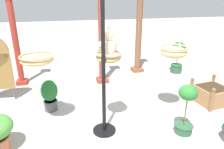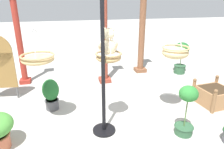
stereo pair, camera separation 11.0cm
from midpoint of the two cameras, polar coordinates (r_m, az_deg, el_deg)
The scene contains 13 objects.
ground_plane at distance 4.27m, azimuth -0.16°, elevation -14.27°, with size 40.00×40.00×0.00m, color #ADAAA3.
display_pole_central at distance 3.76m, azimuth -3.10°, elevation -4.91°, with size 0.44×0.44×2.60m.
hanging_basket_with_teddy at distance 3.81m, azimuth -1.81°, elevation 4.87°, with size 0.49×0.49×0.63m.
teddy_bear at distance 3.78m, azimuth -1.93°, elevation 8.28°, with size 0.37×0.32×0.53m.
hanging_basket_left_high at distance 3.99m, azimuth -20.60°, elevation 3.93°, with size 0.61×0.61×0.65m.
hanging_basket_right_low at distance 4.48m, azimuth 15.91°, elevation 6.07°, with size 0.56×0.56×0.60m.
greenhouse_pillar_left at distance 6.98m, azimuth 6.90°, elevation 11.85°, with size 0.38×0.38×2.90m.
greenhouse_pillar_right at distance 6.45m, azimuth -25.33°, elevation 8.18°, with size 0.32×0.32×2.64m.
greenhouse_pillar_far_back at distance 5.98m, azimuth -3.39°, elevation 11.21°, with size 0.36×0.36×3.04m.
wooden_planter_box at distance 5.59m, azimuth 25.14°, elevation -4.85°, with size 0.85×0.83×0.58m.
potted_plant_flowering_red at distance 4.89m, azimuth -17.34°, elevation -5.20°, with size 0.37×0.37×0.73m.
potted_plant_tall_leafy at distance 4.07m, azimuth 18.87°, elevation -8.70°, with size 0.36×0.36×0.98m.
potted_plant_small_succulent at distance 7.28m, azimuth 17.12°, elevation 5.19°, with size 0.47×0.47×1.05m.
Camera 1 is at (-0.92, -3.39, 2.44)m, focal length 33.41 mm.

